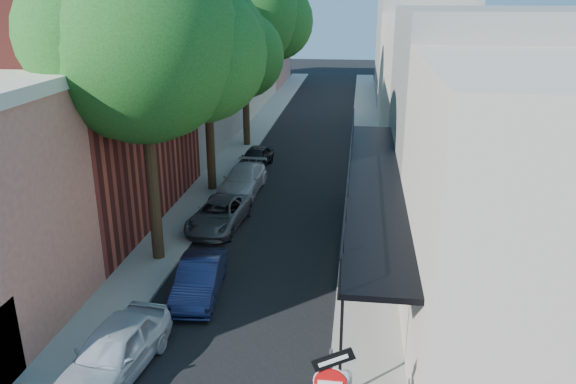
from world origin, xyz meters
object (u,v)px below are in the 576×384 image
(oak_mid, at_px, (215,49))
(parked_car_c, at_px, (219,215))
(oak_far, at_px, (252,15))
(parked_car_e, at_px, (256,157))
(oak_near, at_px, (156,45))
(parked_car_d, at_px, (243,180))
(parked_car_b, at_px, (199,279))
(parked_car_a, at_px, (114,351))

(oak_mid, relative_size, parked_car_c, 2.39)
(parked_car_c, bearing_deg, oak_far, 99.32)
(oak_far, distance_m, parked_car_e, 9.20)
(oak_near, relative_size, oak_far, 0.96)
(oak_near, bearing_deg, parked_car_d, 81.30)
(oak_near, distance_m, parked_car_e, 14.08)
(parked_car_b, bearing_deg, parked_car_c, 92.62)
(oak_near, distance_m, parked_car_d, 10.65)
(oak_mid, height_order, parked_car_b, oak_mid)
(parked_car_e, bearing_deg, parked_car_b, -79.68)
(oak_mid, xyz_separation_m, parked_car_e, (1.09, 4.04, -6.45))
(parked_car_d, bearing_deg, oak_near, -95.31)
(parked_car_a, distance_m, parked_car_e, 18.92)
(oak_mid, bearing_deg, oak_far, 89.59)
(parked_car_b, bearing_deg, parked_car_d, 88.71)
(parked_car_c, bearing_deg, parked_car_e, 95.21)
(oak_mid, distance_m, parked_car_c, 8.18)
(parked_car_d, bearing_deg, parked_car_b, -82.93)
(oak_mid, height_order, parked_car_c, oak_mid)
(parked_car_d, bearing_deg, parked_car_a, -88.24)
(oak_near, height_order, parked_car_d, oak_near)
(oak_far, bearing_deg, parked_car_e, -78.37)
(oak_far, bearing_deg, oak_near, -90.04)
(parked_car_e, bearing_deg, oak_mid, -97.95)
(oak_mid, relative_size, parked_car_b, 2.71)
(parked_car_c, bearing_deg, oak_mid, 108.01)
(oak_near, distance_m, parked_car_c, 7.98)
(oak_far, bearing_deg, parked_car_a, -88.19)
(oak_near, relative_size, parked_car_d, 2.58)
(oak_far, distance_m, parked_car_b, 21.19)
(oak_near, height_order, parked_car_a, oak_near)
(parked_car_a, relative_size, parked_car_e, 1.16)
(oak_far, height_order, parked_car_c, oak_far)
(oak_mid, bearing_deg, parked_car_b, -79.85)
(oak_near, height_order, parked_car_e, oak_near)
(parked_car_a, relative_size, parked_car_b, 1.09)
(parked_car_e, bearing_deg, oak_far, 108.78)
(parked_car_c, bearing_deg, parked_car_a, -86.91)
(parked_car_c, height_order, parked_car_e, parked_car_e)
(oak_mid, xyz_separation_m, parked_car_a, (0.82, -14.87, -6.36))
(oak_far, bearing_deg, parked_car_c, -85.59)
(oak_near, bearing_deg, parked_car_b, -55.22)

